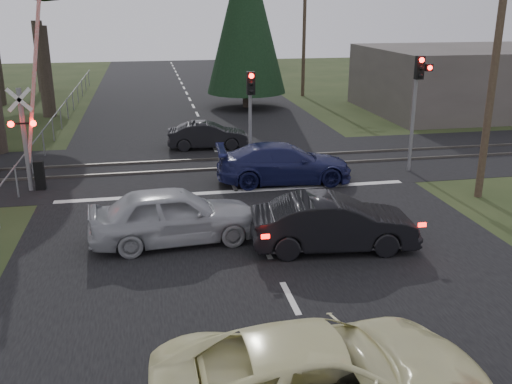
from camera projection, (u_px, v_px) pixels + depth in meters
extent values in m
plane|color=#253216|center=(290.00, 298.00, 13.50)|extent=(120.00, 120.00, 0.00)
cube|color=black|center=(229.00, 178.00, 22.82)|extent=(14.00, 100.00, 0.01)
cube|color=black|center=(223.00, 164.00, 24.68)|extent=(120.00, 8.00, 0.01)
cube|color=silver|center=(236.00, 191.00, 21.14)|extent=(13.00, 0.35, 0.00)
cube|color=#59544C|center=(225.00, 168.00, 23.92)|extent=(120.00, 0.12, 0.10)
cube|color=#59544C|center=(220.00, 159.00, 25.41)|extent=(120.00, 0.12, 0.10)
cylinder|color=slate|center=(25.00, 141.00, 20.69)|extent=(0.18, 0.18, 3.80)
cube|color=white|center=(19.00, 100.00, 20.13)|extent=(0.88, 0.03, 0.88)
cube|color=white|center=(19.00, 100.00, 20.13)|extent=(0.88, 0.03, 0.88)
cube|color=black|center=(22.00, 123.00, 20.41)|extent=(0.90, 0.06, 0.06)
sphere|color=#FF0C07|center=(11.00, 124.00, 20.28)|extent=(0.22, 0.22, 0.22)
sphere|color=#FF0C07|center=(33.00, 123.00, 20.42)|extent=(0.22, 0.22, 0.22)
cube|color=black|center=(40.00, 176.00, 21.18)|extent=(0.35, 0.25, 1.10)
cube|color=red|center=(34.00, 82.00, 20.13)|extent=(1.16, 0.10, 5.93)
cylinder|color=slate|center=(412.00, 126.00, 23.19)|extent=(0.14, 0.14, 3.80)
cube|color=black|center=(420.00, 68.00, 22.28)|extent=(0.32, 0.24, 0.90)
sphere|color=#FF0C07|center=(422.00, 60.00, 22.06)|extent=(0.20, 0.20, 0.20)
sphere|color=black|center=(421.00, 68.00, 22.16)|extent=(0.18, 0.18, 0.18)
sphere|color=black|center=(420.00, 76.00, 22.25)|extent=(0.18, 0.18, 0.18)
cube|color=black|center=(429.00, 67.00, 22.35)|extent=(0.28, 0.22, 0.28)
sphere|color=#FF0C07|center=(430.00, 68.00, 22.23)|extent=(0.18, 0.18, 0.18)
cylinder|color=slate|center=(250.00, 133.00, 23.24)|extent=(0.14, 0.14, 3.20)
cube|color=black|center=(251.00, 83.00, 22.43)|extent=(0.32, 0.24, 0.90)
sphere|color=#FF0C07|center=(251.00, 76.00, 22.21)|extent=(0.20, 0.20, 0.20)
sphere|color=black|center=(251.00, 84.00, 22.30)|extent=(0.18, 0.18, 0.18)
sphere|color=black|center=(251.00, 91.00, 22.40)|extent=(0.18, 0.18, 0.18)
cylinder|color=#4C3D2D|center=(494.00, 70.00, 19.19)|extent=(0.26, 0.26, 9.00)
cylinder|color=#4C3D2D|center=(304.00, 34.00, 41.56)|extent=(0.26, 0.26, 9.00)
cylinder|color=#4C3D2D|center=(246.00, 23.00, 64.87)|extent=(0.26, 0.26, 9.00)
cylinder|color=#473D33|center=(45.00, 72.00, 34.34)|extent=(0.80, 0.80, 5.40)
cylinder|color=#473D33|center=(40.00, 57.00, 44.24)|extent=(0.80, 0.80, 5.40)
cylinder|color=#473D33|center=(246.00, 92.00, 38.04)|extent=(0.50, 0.50, 2.00)
cone|color=black|center=(246.00, 14.00, 36.47)|extent=(5.20, 5.20, 10.00)
cube|color=#59514C|center=(479.00, 79.00, 36.59)|extent=(14.00, 10.00, 4.00)
imported|color=beige|center=(324.00, 377.00, 9.37)|extent=(5.72, 2.71, 1.58)
imported|color=black|center=(334.00, 224.00, 16.00)|extent=(4.77, 2.07, 1.53)
imported|color=#9A9CA1|center=(174.00, 215.00, 16.46)|extent=(4.97, 2.32, 1.65)
imported|color=#181C4A|center=(284.00, 163.00, 22.04)|extent=(5.34, 2.43, 1.51)
imported|color=black|center=(208.00, 135.00, 27.27)|extent=(3.89, 1.59, 1.26)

